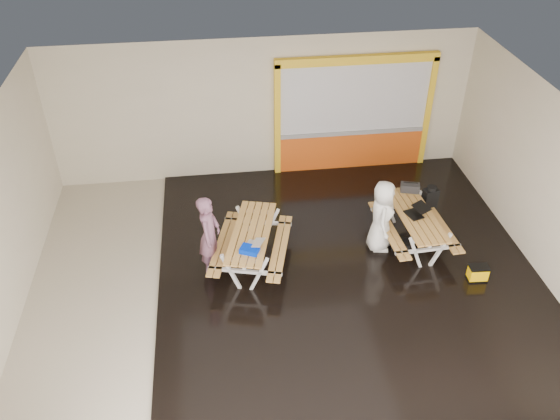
{
  "coord_description": "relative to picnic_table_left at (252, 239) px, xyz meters",
  "views": [
    {
      "loc": [
        -1.22,
        -8.47,
        7.76
      ],
      "look_at": [
        0.0,
        0.9,
        1.0
      ],
      "focal_mm": 36.9,
      "sensor_mm": 36.0,
      "label": 1
    }
  ],
  "objects": [
    {
      "name": "backpack",
      "position": [
        3.98,
        0.86,
        0.09
      ],
      "size": [
        0.35,
        0.26,
        0.53
      ],
      "color": "black",
      "rests_on": "picnic_table_right"
    },
    {
      "name": "person_left",
      "position": [
        -0.82,
        -0.05,
        0.24
      ],
      "size": [
        0.57,
        0.71,
        1.72
      ],
      "primitive_type": "imported",
      "rotation": [
        0.0,
        0.0,
        1.3
      ],
      "color": "#7A4E66",
      "rests_on": "deck"
    },
    {
      "name": "room",
      "position": [
        0.63,
        -0.48,
        1.12
      ],
      "size": [
        10.02,
        8.02,
        3.52
      ],
      "color": "beige",
      "rests_on": "ground"
    },
    {
      "name": "deck",
      "position": [
        1.88,
        -0.48,
        -0.61
      ],
      "size": [
        7.5,
        7.98,
        0.05
      ],
      "primitive_type": "cube",
      "color": "black",
      "rests_on": "room"
    },
    {
      "name": "kiosk",
      "position": [
        2.83,
        3.45,
        0.81
      ],
      "size": [
        3.88,
        0.16,
        3.0
      ],
      "color": "#DB5515",
      "rests_on": "room"
    },
    {
      "name": "picnic_table_left",
      "position": [
        0.0,
        0.0,
        0.0
      ],
      "size": [
        1.88,
        2.36,
        0.83
      ],
      "color": "tan",
      "rests_on": "deck"
    },
    {
      "name": "person_right",
      "position": [
        2.68,
        0.16,
        0.21
      ],
      "size": [
        0.67,
        0.88,
        1.6
      ],
      "primitive_type": "imported",
      "rotation": [
        0.0,
        0.0,
        1.35
      ],
      "color": "white",
      "rests_on": "deck"
    },
    {
      "name": "fluke_bag",
      "position": [
        4.34,
        -1.1,
        -0.43
      ],
      "size": [
        0.39,
        0.27,
        0.33
      ],
      "color": "black",
      "rests_on": "deck"
    },
    {
      "name": "laptop_right",
      "position": [
        3.43,
        0.18,
        0.23
      ],
      "size": [
        0.52,
        0.49,
        0.18
      ],
      "color": "black",
      "rests_on": "picnic_table_right"
    },
    {
      "name": "dark_case",
      "position": [
        3.14,
        0.08,
        -0.51
      ],
      "size": [
        0.44,
        0.36,
        0.15
      ],
      "primitive_type": "cube",
      "rotation": [
        0.0,
        0.0,
        -0.2
      ],
      "color": "black",
      "rests_on": "deck"
    },
    {
      "name": "toolbox",
      "position": [
        3.56,
        1.03,
        0.26
      ],
      "size": [
        0.44,
        0.3,
        0.23
      ],
      "color": "black",
      "rests_on": "picnic_table_right"
    },
    {
      "name": "picnic_table_right",
      "position": [
        3.43,
        0.19,
        -0.02
      ],
      "size": [
        1.47,
        2.08,
        0.81
      ],
      "color": "tan",
      "rests_on": "deck"
    },
    {
      "name": "laptop_left",
      "position": [
        0.01,
        -0.46,
        0.24
      ],
      "size": [
        0.45,
        0.44,
        0.15
      ],
      "color": "silver",
      "rests_on": "picnic_table_left"
    },
    {
      "name": "blue_pouch",
      "position": [
        -0.08,
        -0.61,
        0.24
      ],
      "size": [
        0.41,
        0.36,
        0.1
      ],
      "primitive_type": "cube",
      "rotation": [
        0.0,
        0.0,
        -0.44
      ],
      "color": "#0026C2",
      "rests_on": "picnic_table_left"
    }
  ]
}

